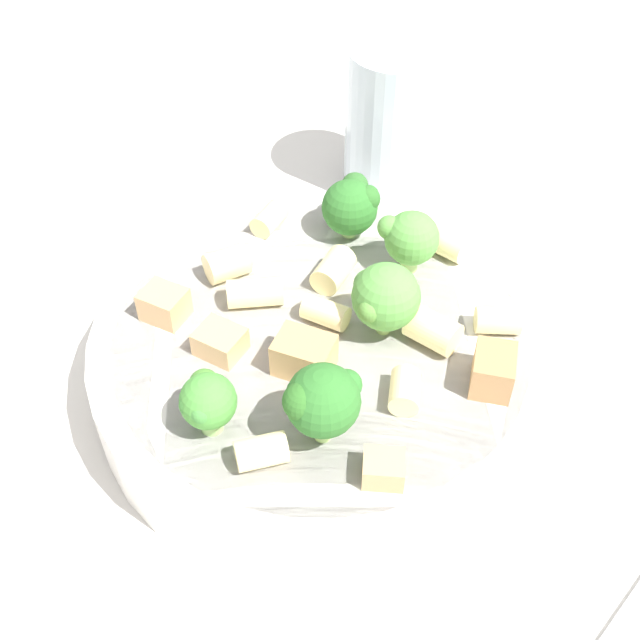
{
  "coord_description": "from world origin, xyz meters",
  "views": [
    {
      "loc": [
        -0.09,
        0.26,
        0.34
      ],
      "look_at": [
        0.0,
        0.0,
        0.05
      ],
      "focal_mm": 45.0,
      "sensor_mm": 36.0,
      "label": 1
    }
  ],
  "objects_px": {
    "broccoli_floret_1": "(207,401)",
    "broccoli_floret_4": "(353,205)",
    "rigatoni_6": "(333,270)",
    "rigatoni_7": "(405,391)",
    "chicken_chunk_3": "(220,342)",
    "pasta_bowl": "(320,357)",
    "rigatoni_4": "(433,330)",
    "chicken_chunk_2": "(164,304)",
    "rigatoni_0": "(269,219)",
    "chicken_chunk_0": "(383,469)",
    "broccoli_floret_2": "(409,238)",
    "broccoli_floret_0": "(385,296)",
    "rigatoni_9": "(498,320)",
    "chicken_chunk_1": "(297,353)",
    "chicken_chunk_4": "(493,371)",
    "rigatoni_3": "(253,449)",
    "drinking_glass": "(393,130)",
    "rigatoni_8": "(227,264)",
    "broccoli_floret_3": "(322,400)",
    "rigatoni_1": "(447,244)",
    "rigatoni_2": "(255,292)",
    "rigatoni_5": "(321,311)"
  },
  "relations": [
    {
      "from": "broccoli_floret_1",
      "to": "broccoli_floret_4",
      "type": "xyz_separation_m",
      "value": [
        -0.02,
        -0.15,
        0.0
      ]
    },
    {
      "from": "broccoli_floret_4",
      "to": "rigatoni_6",
      "type": "relative_size",
      "value": 1.48
    },
    {
      "from": "rigatoni_7",
      "to": "chicken_chunk_3",
      "type": "xyz_separation_m",
      "value": [
        0.09,
        -0.0,
        -0.0
      ]
    },
    {
      "from": "rigatoni_6",
      "to": "pasta_bowl",
      "type": "bearing_deg",
      "value": 97.97
    },
    {
      "from": "rigatoni_4",
      "to": "chicken_chunk_2",
      "type": "distance_m",
      "value": 0.14
    },
    {
      "from": "pasta_bowl",
      "to": "rigatoni_0",
      "type": "xyz_separation_m",
      "value": [
        0.05,
        -0.07,
        0.02
      ]
    },
    {
      "from": "chicken_chunk_0",
      "to": "broccoli_floret_2",
      "type": "bearing_deg",
      "value": -80.19
    },
    {
      "from": "broccoli_floret_0",
      "to": "rigatoni_7",
      "type": "bearing_deg",
      "value": 117.5
    },
    {
      "from": "rigatoni_0",
      "to": "rigatoni_9",
      "type": "distance_m",
      "value": 0.14
    },
    {
      "from": "chicken_chunk_1",
      "to": "chicken_chunk_4",
      "type": "height_order",
      "value": "same"
    },
    {
      "from": "rigatoni_3",
      "to": "chicken_chunk_2",
      "type": "xyz_separation_m",
      "value": [
        0.08,
        -0.07,
        0.0
      ]
    },
    {
      "from": "chicken_chunk_3",
      "to": "drinking_glass",
      "type": "xyz_separation_m",
      "value": [
        -0.03,
        -0.22,
        -0.0
      ]
    },
    {
      "from": "rigatoni_3",
      "to": "broccoli_floret_2",
      "type": "bearing_deg",
      "value": -103.19
    },
    {
      "from": "rigatoni_8",
      "to": "broccoli_floret_3",
      "type": "bearing_deg",
      "value": 133.66
    },
    {
      "from": "broccoli_floret_1",
      "to": "rigatoni_9",
      "type": "height_order",
      "value": "broccoli_floret_1"
    },
    {
      "from": "rigatoni_1",
      "to": "rigatoni_2",
      "type": "xyz_separation_m",
      "value": [
        0.09,
        0.07,
        0.0
      ]
    },
    {
      "from": "chicken_chunk_2",
      "to": "rigatoni_8",
      "type": "bearing_deg",
      "value": -115.48
    },
    {
      "from": "rigatoni_7",
      "to": "broccoli_floret_3",
      "type": "bearing_deg",
      "value": 47.05
    },
    {
      "from": "rigatoni_5",
      "to": "rigatoni_1",
      "type": "bearing_deg",
      "value": -125.1
    },
    {
      "from": "chicken_chunk_0",
      "to": "chicken_chunk_4",
      "type": "height_order",
      "value": "chicken_chunk_4"
    },
    {
      "from": "chicken_chunk_0",
      "to": "rigatoni_7",
      "type": "bearing_deg",
      "value": -87.73
    },
    {
      "from": "chicken_chunk_3",
      "to": "rigatoni_3",
      "type": "bearing_deg",
      "value": 125.56
    },
    {
      "from": "rigatoni_5",
      "to": "rigatoni_3",
      "type": "bearing_deg",
      "value": 89.08
    },
    {
      "from": "rigatoni_0",
      "to": "rigatoni_2",
      "type": "distance_m",
      "value": 0.06
    },
    {
      "from": "rigatoni_9",
      "to": "drinking_glass",
      "type": "bearing_deg",
      "value": -59.03
    },
    {
      "from": "broccoli_floret_1",
      "to": "rigatoni_4",
      "type": "xyz_separation_m",
      "value": [
        -0.08,
        -0.08,
        -0.01
      ]
    },
    {
      "from": "broccoli_floret_1",
      "to": "chicken_chunk_4",
      "type": "relative_size",
      "value": 1.36
    },
    {
      "from": "chicken_chunk_1",
      "to": "chicken_chunk_2",
      "type": "distance_m",
      "value": 0.08
    },
    {
      "from": "broccoli_floret_3",
      "to": "rigatoni_6",
      "type": "height_order",
      "value": "broccoli_floret_3"
    },
    {
      "from": "rigatoni_0",
      "to": "broccoli_floret_3",
      "type": "bearing_deg",
      "value": 119.79
    },
    {
      "from": "broccoli_floret_4",
      "to": "rigatoni_0",
      "type": "height_order",
      "value": "broccoli_floret_4"
    },
    {
      "from": "rigatoni_5",
      "to": "chicken_chunk_1",
      "type": "bearing_deg",
      "value": 88.46
    },
    {
      "from": "pasta_bowl",
      "to": "rigatoni_8",
      "type": "bearing_deg",
      "value": -22.69
    },
    {
      "from": "rigatoni_0",
      "to": "chicken_chunk_1",
      "type": "bearing_deg",
      "value": 118.08
    },
    {
      "from": "rigatoni_0",
      "to": "rigatoni_6",
      "type": "bearing_deg",
      "value": 147.13
    },
    {
      "from": "rigatoni_3",
      "to": "rigatoni_5",
      "type": "xyz_separation_m",
      "value": [
        -0.0,
        -0.09,
        -0.0
      ]
    },
    {
      "from": "rigatoni_6",
      "to": "chicken_chunk_2",
      "type": "distance_m",
      "value": 0.09
    },
    {
      "from": "broccoli_floret_4",
      "to": "broccoli_floret_3",
      "type": "bearing_deg",
      "value": 101.42
    },
    {
      "from": "broccoli_floret_1",
      "to": "chicken_chunk_1",
      "type": "distance_m",
      "value": 0.05
    },
    {
      "from": "broccoli_floret_0",
      "to": "broccoli_floret_1",
      "type": "distance_m",
      "value": 0.1
    },
    {
      "from": "broccoli_floret_4",
      "to": "rigatoni_6",
      "type": "distance_m",
      "value": 0.04
    },
    {
      "from": "rigatoni_2",
      "to": "drinking_glass",
      "type": "xyz_separation_m",
      "value": [
        -0.03,
        -0.18,
        -0.01
      ]
    },
    {
      "from": "rigatoni_0",
      "to": "rigatoni_5",
      "type": "distance_m",
      "value": 0.08
    },
    {
      "from": "chicken_chunk_3",
      "to": "rigatoni_0",
      "type": "bearing_deg",
      "value": -83.38
    },
    {
      "from": "broccoli_floret_4",
      "to": "rigatoni_6",
      "type": "height_order",
      "value": "broccoli_floret_4"
    },
    {
      "from": "rigatoni_1",
      "to": "rigatoni_5",
      "type": "relative_size",
      "value": 0.93
    },
    {
      "from": "rigatoni_0",
      "to": "rigatoni_4",
      "type": "bearing_deg",
      "value": 151.71
    },
    {
      "from": "rigatoni_8",
      "to": "rigatoni_9",
      "type": "bearing_deg",
      "value": -177.98
    },
    {
      "from": "rigatoni_2",
      "to": "rigatoni_6",
      "type": "bearing_deg",
      "value": -139.55
    },
    {
      "from": "rigatoni_9",
      "to": "drinking_glass",
      "type": "relative_size",
      "value": 0.22
    }
  ]
}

